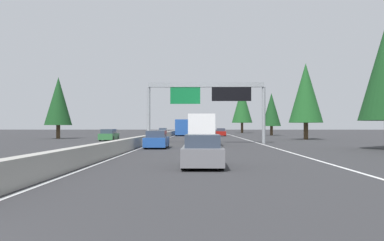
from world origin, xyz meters
name	(u,v)px	position (x,y,z in m)	size (l,w,h in m)	color
ground_plane	(167,138)	(60.00, 0.00, 0.00)	(320.00, 320.00, 0.00)	#2D2D30
median_barrier	(173,133)	(80.00, 0.30, 0.45)	(180.00, 0.56, 0.90)	#9E9B93
shoulder_stripe_right	(235,136)	(70.00, -11.52, 0.01)	(160.00, 0.16, 0.01)	silver
shoulder_stripe_median	(173,136)	(70.00, -0.25, 0.01)	(160.00, 0.16, 0.01)	silver
sign_gantry_overhead	(208,95)	(39.38, -6.03, 5.19)	(0.50, 12.68, 6.52)	gray
sedan_distant_b	(202,152)	(13.61, -5.34, 0.68)	(4.40, 1.80, 1.47)	slate
sedan_far_left	(157,140)	(29.64, -1.59, 0.68)	(4.40, 1.80, 1.47)	#1E4793
minivan_mid_left	(202,131)	(78.99, -5.63, 0.95)	(5.00, 1.95, 1.69)	maroon
pickup_mid_right	(186,130)	(98.27, -1.61, 0.91)	(5.60, 2.00, 1.86)	slate
sedan_mid_center	(221,132)	(72.91, -9.07, 0.68)	(4.40, 1.80, 1.47)	maroon
box_truck_far_right	(202,129)	(35.39, -5.37, 1.61)	(8.50, 2.40, 2.95)	white
bus_near_center	(183,127)	(77.34, -1.84, 1.72)	(11.50, 2.55, 3.10)	#1E4793
oncoming_near	(109,135)	(47.80, 6.42, 0.68)	(4.40, 1.80, 1.47)	#2D6B38
oncoming_far	(163,132)	(84.35, 2.74, 0.68)	(4.40, 1.80, 1.47)	white
conifer_right_mid	(306,93)	(52.84, -19.87, 6.44)	(4.66, 4.66, 10.59)	#4C3823
conifer_right_far	(271,110)	(78.68, -19.52, 5.15)	(3.74, 3.74, 8.49)	#4C3823
conifer_right_distant	(242,105)	(109.14, -16.68, 7.74)	(5.60, 5.60, 12.73)	#4C3823
conifer_left_near	(58,101)	(56.20, 15.81, 5.54)	(4.01, 4.01, 9.12)	#4C3823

